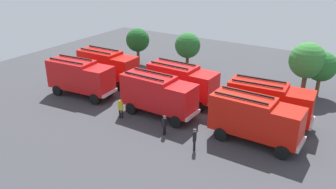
% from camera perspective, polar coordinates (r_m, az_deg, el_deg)
% --- Properties ---
extents(ground_plane, '(55.03, 55.03, 0.00)m').
position_cam_1_polar(ground_plane, '(33.42, 0.00, -2.21)').
color(ground_plane, '#38383D').
extents(fire_truck_0, '(7.37, 3.23, 3.88)m').
position_cam_1_polar(fire_truck_0, '(36.62, -14.34, 2.98)').
color(fire_truck_0, red).
rests_on(fire_truck_0, ground).
extents(fire_truck_1, '(7.25, 2.89, 3.88)m').
position_cam_1_polar(fire_truck_1, '(31.12, -1.64, 0.15)').
color(fire_truck_1, red).
rests_on(fire_truck_1, ground).
extents(fire_truck_2, '(7.25, 2.89, 3.88)m').
position_cam_1_polar(fire_truck_2, '(27.54, 14.24, -3.74)').
color(fire_truck_2, red).
rests_on(fire_truck_2, ground).
extents(fire_truck_3, '(7.22, 2.81, 3.88)m').
position_cam_1_polar(fire_truck_3, '(39.50, -9.97, 4.80)').
color(fire_truck_3, red).
rests_on(fire_truck_3, ground).
extents(fire_truck_4, '(7.27, 2.94, 3.88)m').
position_cam_1_polar(fire_truck_4, '(34.06, 2.32, 2.19)').
color(fire_truck_4, red).
rests_on(fire_truck_4, ground).
extents(fire_truck_5, '(7.35, 3.16, 3.88)m').
position_cam_1_polar(fire_truck_5, '(30.76, 16.42, -1.10)').
color(fire_truck_5, red).
rests_on(fire_truck_5, ground).
extents(firefighter_0, '(0.28, 0.43, 1.70)m').
position_cam_1_polar(firefighter_0, '(28.29, -0.59, -4.96)').
color(firefighter_0, black).
rests_on(firefighter_0, ground).
extents(firefighter_1, '(0.32, 0.46, 1.68)m').
position_cam_1_polar(firefighter_1, '(36.33, 6.20, 1.37)').
color(firefighter_1, black).
rests_on(firefighter_1, ground).
extents(firefighter_2, '(0.37, 0.48, 1.78)m').
position_cam_1_polar(firefighter_2, '(26.24, 4.42, -7.28)').
color(firefighter_2, black).
rests_on(firefighter_2, ground).
extents(firefighter_3, '(0.48, 0.41, 1.78)m').
position_cam_1_polar(firefighter_3, '(31.31, -7.85, -2.21)').
color(firefighter_3, black).
rests_on(firefighter_3, ground).
extents(tree_0, '(3.08, 3.08, 4.77)m').
position_cam_1_polar(tree_0, '(45.93, -5.05, 8.96)').
color(tree_0, brown).
rests_on(tree_0, ground).
extents(tree_1, '(3.15, 3.15, 4.88)m').
position_cam_1_polar(tree_1, '(42.86, 3.27, 8.10)').
color(tree_1, brown).
rests_on(tree_1, ground).
extents(tree_2, '(3.67, 3.67, 5.69)m').
position_cam_1_polar(tree_2, '(37.66, 22.11, 5.22)').
color(tree_2, brown).
rests_on(tree_2, ground).
extents(tree_3, '(3.12, 3.12, 4.83)m').
position_cam_1_polar(tree_3, '(38.28, 24.06, 4.27)').
color(tree_3, brown).
rests_on(tree_3, ground).
extents(traffic_cone_0, '(0.48, 0.48, 0.69)m').
position_cam_1_polar(traffic_cone_0, '(36.37, -5.05, 0.43)').
color(traffic_cone_0, '#F2600C').
rests_on(traffic_cone_0, ground).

